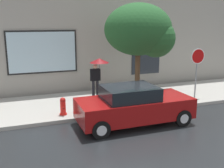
# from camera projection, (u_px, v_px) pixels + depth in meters

# --- Properties ---
(ground_plane) EXTENTS (60.00, 60.00, 0.00)m
(ground_plane) POSITION_uv_depth(u_px,v_px,m) (130.00, 125.00, 10.18)
(ground_plane) COLOR black
(sidewalk) EXTENTS (20.00, 4.00, 0.15)m
(sidewalk) POSITION_uv_depth(u_px,v_px,m) (105.00, 101.00, 12.90)
(sidewalk) COLOR #A3A099
(sidewalk) RESTS_ON ground
(building_facade) EXTENTS (20.00, 0.67, 7.00)m
(building_facade) POSITION_uv_depth(u_px,v_px,m) (89.00, 28.00, 14.41)
(building_facade) COLOR #9E998E
(building_facade) RESTS_ON ground
(parked_car) EXTENTS (4.31, 1.89, 1.49)m
(parked_car) POSITION_uv_depth(u_px,v_px,m) (133.00, 106.00, 10.10)
(parked_car) COLOR maroon
(parked_car) RESTS_ON ground
(fire_hydrant) EXTENTS (0.30, 0.44, 0.72)m
(fire_hydrant) POSITION_uv_depth(u_px,v_px,m) (63.00, 106.00, 10.76)
(fire_hydrant) COLOR red
(fire_hydrant) RESTS_ON sidewalk
(pedestrian_with_umbrella) EXTENTS (0.95, 0.95, 1.92)m
(pedestrian_with_umbrella) POSITION_uv_depth(u_px,v_px,m) (98.00, 67.00, 13.15)
(pedestrian_with_umbrella) COLOR black
(pedestrian_with_umbrella) RESTS_ON sidewalk
(street_tree) EXTENTS (3.10, 2.64, 4.49)m
(street_tree) POSITION_uv_depth(u_px,v_px,m) (142.00, 31.00, 11.98)
(street_tree) COLOR #4C3823
(street_tree) RESTS_ON sidewalk
(stop_sign) EXTENTS (0.76, 0.10, 2.43)m
(stop_sign) POSITION_uv_depth(u_px,v_px,m) (197.00, 63.00, 12.93)
(stop_sign) COLOR gray
(stop_sign) RESTS_ON sidewalk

